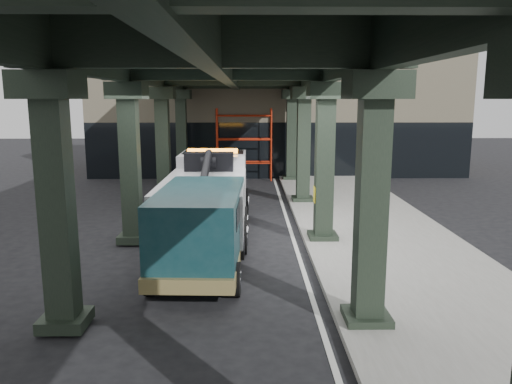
{
  "coord_description": "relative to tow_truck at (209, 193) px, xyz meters",
  "views": [
    {
      "loc": [
        0.25,
        -13.31,
        4.5
      ],
      "look_at": [
        0.47,
        1.68,
        1.7
      ],
      "focal_mm": 35.0,
      "sensor_mm": 36.0,
      "label": 1
    }
  ],
  "objects": [
    {
      "name": "building",
      "position": [
        3.1,
        16.8,
        2.61
      ],
      "size": [
        22.0,
        10.0,
        8.0
      ],
      "primitive_type": "cube",
      "color": "#C6B793",
      "rests_on": "ground"
    },
    {
      "name": "sidewalk",
      "position": [
        5.6,
        -1.2,
        -1.31
      ],
      "size": [
        5.0,
        40.0,
        0.15
      ],
      "primitive_type": "cube",
      "color": "gray",
      "rests_on": "ground"
    },
    {
      "name": "scaffolding",
      "position": [
        1.1,
        11.45,
        0.72
      ],
      "size": [
        3.08,
        0.88,
        4.0
      ],
      "color": "red",
      "rests_on": "ground"
    },
    {
      "name": "lane_stripe",
      "position": [
        2.8,
        -1.2,
        -1.38
      ],
      "size": [
        0.12,
        38.0,
        0.01
      ],
      "primitive_type": "cube",
      "color": "silver",
      "rests_on": "ground"
    },
    {
      "name": "ground",
      "position": [
        1.1,
        -3.2,
        -1.39
      ],
      "size": [
        90.0,
        90.0,
        0.0
      ],
      "primitive_type": "plane",
      "color": "black",
      "rests_on": "ground"
    },
    {
      "name": "tow_truck",
      "position": [
        0.0,
        0.0,
        0.0
      ],
      "size": [
        2.7,
        8.71,
        2.84
      ],
      "rotation": [
        0.0,
        0.0,
        -0.01
      ],
      "color": "black",
      "rests_on": "ground"
    },
    {
      "name": "towed_van",
      "position": [
        0.12,
        -3.77,
        -0.18
      ],
      "size": [
        2.43,
        5.63,
        2.25
      ],
      "rotation": [
        0.0,
        0.0,
        -0.04
      ],
      "color": "#0F3238",
      "rests_on": "ground"
    },
    {
      "name": "viaduct",
      "position": [
        0.7,
        -1.2,
        4.08
      ],
      "size": [
        7.4,
        32.0,
        6.4
      ],
      "color": "black",
      "rests_on": "ground"
    }
  ]
}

